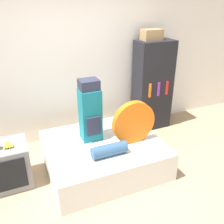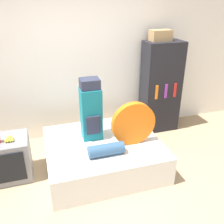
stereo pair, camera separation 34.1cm
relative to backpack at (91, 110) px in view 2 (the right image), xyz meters
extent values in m
plane|color=tan|center=(0.07, -0.80, -0.86)|extent=(16.00, 16.00, 0.00)
cube|color=white|center=(0.07, 0.96, 0.44)|extent=(8.00, 0.05, 2.60)
cube|color=white|center=(0.12, -0.17, -0.64)|extent=(1.61, 1.38, 0.42)
cube|color=#14707F|center=(0.00, 0.00, -0.06)|extent=(0.28, 0.24, 0.75)
cube|color=#282D42|center=(0.00, 0.01, 0.39)|extent=(0.26, 0.22, 0.14)
cube|color=#282D42|center=(0.00, -0.13, -0.17)|extent=(0.20, 0.03, 0.27)
cylinder|color=orange|center=(0.51, -0.33, -0.12)|extent=(0.62, 0.09, 0.62)
cylinder|color=#33567A|center=(0.08, -0.50, -0.35)|extent=(0.47, 0.16, 0.16)
cube|color=gray|center=(-1.21, -0.01, -0.56)|extent=(0.63, 0.50, 0.59)
cube|color=black|center=(-1.21, -0.26, -0.55)|extent=(0.51, 0.02, 0.43)
ellipsoid|color=yellow|center=(-1.14, -0.03, -0.24)|extent=(0.09, 0.18, 0.04)
ellipsoid|color=yellow|center=(-1.12, -0.03, -0.24)|extent=(0.06, 0.17, 0.04)
ellipsoid|color=yellow|center=(-1.11, -0.03, -0.24)|extent=(0.06, 0.17, 0.04)
ellipsoid|color=yellow|center=(-1.09, -0.03, -0.24)|extent=(0.09, 0.18, 0.04)
cube|color=black|center=(1.43, 0.67, -0.04)|extent=(0.66, 0.39, 1.63)
cube|color=orange|center=(1.25, 0.47, -0.04)|extent=(0.04, 0.02, 0.25)
cube|color=purple|center=(1.43, 0.47, -0.04)|extent=(0.04, 0.02, 0.25)
cube|color=red|center=(1.60, 0.47, -0.04)|extent=(0.04, 0.02, 0.25)
cube|color=#A88456|center=(1.36, 0.71, 0.86)|extent=(0.34, 0.22, 0.18)
camera|label=1|loc=(-0.96, -3.00, 1.48)|focal=40.00mm
camera|label=2|loc=(-0.64, -3.12, 1.48)|focal=40.00mm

